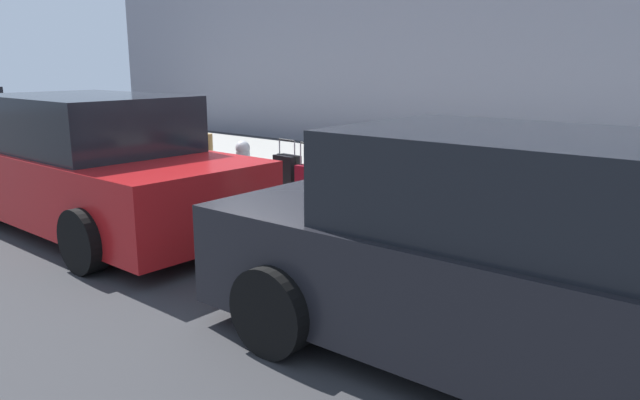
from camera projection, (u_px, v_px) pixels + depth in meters
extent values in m
plane|color=#333335|center=(230.00, 209.00, 8.35)|extent=(40.00, 40.00, 0.00)
cube|color=#9E9B93|center=(342.00, 178.00, 10.18)|extent=(18.00, 5.00, 0.14)
cube|color=red|center=(493.00, 209.00, 6.29)|extent=(0.39, 0.24, 0.70)
cube|color=black|center=(493.00, 209.00, 6.29)|extent=(0.39, 0.06, 0.72)
cylinder|color=gray|center=(511.00, 165.00, 6.09)|extent=(0.02, 0.02, 0.25)
cylinder|color=gray|center=(481.00, 162.00, 6.28)|extent=(0.02, 0.02, 0.25)
cylinder|color=black|center=(497.00, 151.00, 6.15)|extent=(0.32, 0.04, 0.02)
cylinder|color=black|center=(506.00, 242.00, 6.26)|extent=(0.04, 0.02, 0.04)
cylinder|color=black|center=(476.00, 236.00, 6.46)|extent=(0.04, 0.02, 0.04)
cube|color=#0F606B|center=(450.00, 202.00, 6.56)|extent=(0.39, 0.20, 0.71)
cube|color=black|center=(450.00, 202.00, 6.56)|extent=(0.40, 0.04, 0.73)
cylinder|color=gray|center=(467.00, 157.00, 6.34)|extent=(0.02, 0.02, 0.30)
cylinder|color=gray|center=(439.00, 154.00, 6.55)|extent=(0.02, 0.02, 0.30)
cylinder|color=black|center=(453.00, 142.00, 6.41)|extent=(0.33, 0.03, 0.02)
cylinder|color=black|center=(463.00, 234.00, 6.53)|extent=(0.04, 0.02, 0.04)
cylinder|color=black|center=(435.00, 229.00, 6.74)|extent=(0.04, 0.02, 0.04)
cube|color=navy|center=(415.00, 197.00, 6.98)|extent=(0.46, 0.20, 0.64)
cube|color=black|center=(415.00, 197.00, 6.98)|extent=(0.46, 0.05, 0.65)
cylinder|color=gray|center=(431.00, 161.00, 6.75)|extent=(0.02, 0.02, 0.23)
cylinder|color=gray|center=(402.00, 158.00, 7.01)|extent=(0.02, 0.02, 0.23)
cylinder|color=black|center=(417.00, 149.00, 6.86)|extent=(0.39, 0.04, 0.02)
cylinder|color=black|center=(429.00, 225.00, 6.91)|extent=(0.04, 0.02, 0.04)
cylinder|color=black|center=(400.00, 219.00, 7.18)|extent=(0.04, 0.02, 0.04)
cube|color=#9EA0A8|center=(376.00, 188.00, 7.21)|extent=(0.37, 0.24, 0.75)
cube|color=black|center=(376.00, 188.00, 7.21)|extent=(0.37, 0.06, 0.77)
cylinder|color=gray|center=(387.00, 148.00, 7.01)|extent=(0.02, 0.02, 0.22)
cylinder|color=gray|center=(366.00, 146.00, 7.20)|extent=(0.02, 0.02, 0.22)
cylinder|color=black|center=(377.00, 138.00, 7.08)|extent=(0.30, 0.04, 0.02)
cylinder|color=black|center=(386.00, 218.00, 7.20)|extent=(0.04, 0.02, 0.04)
cylinder|color=black|center=(365.00, 214.00, 7.39)|extent=(0.04, 0.02, 0.04)
cube|color=#59601E|center=(348.00, 184.00, 7.57)|extent=(0.43, 0.22, 0.70)
cube|color=black|center=(348.00, 184.00, 7.57)|extent=(0.42, 0.07, 0.71)
cylinder|color=gray|center=(359.00, 148.00, 7.34)|extent=(0.02, 0.02, 0.24)
cylinder|color=gray|center=(338.00, 146.00, 7.59)|extent=(0.02, 0.02, 0.24)
cylinder|color=black|center=(348.00, 137.00, 7.44)|extent=(0.36, 0.05, 0.02)
cylinder|color=black|center=(358.00, 212.00, 7.52)|extent=(0.05, 0.02, 0.04)
cylinder|color=black|center=(337.00, 207.00, 7.77)|extent=(0.05, 0.02, 0.04)
cube|color=maroon|center=(313.00, 186.00, 7.90)|extent=(0.50, 0.20, 0.52)
cube|color=black|center=(313.00, 186.00, 7.90)|extent=(0.50, 0.05, 0.53)
cylinder|color=gray|center=(326.00, 157.00, 7.68)|extent=(0.02, 0.02, 0.29)
cylinder|color=gray|center=(301.00, 154.00, 7.95)|extent=(0.02, 0.02, 0.29)
cylinder|color=black|center=(313.00, 144.00, 7.78)|extent=(0.43, 0.04, 0.02)
cylinder|color=black|center=(326.00, 206.00, 7.82)|extent=(0.04, 0.02, 0.04)
cylinder|color=black|center=(301.00, 201.00, 8.09)|extent=(0.04, 0.02, 0.04)
cube|color=black|center=(287.00, 177.00, 8.26)|extent=(0.38, 0.23, 0.61)
cube|color=black|center=(287.00, 177.00, 8.26)|extent=(0.37, 0.06, 0.62)
cylinder|color=gray|center=(295.00, 149.00, 8.06)|extent=(0.02, 0.02, 0.21)
cylinder|color=gray|center=(279.00, 147.00, 8.27)|extent=(0.02, 0.02, 0.21)
cylinder|color=black|center=(287.00, 140.00, 8.14)|extent=(0.30, 0.04, 0.02)
cylinder|color=black|center=(295.00, 199.00, 8.21)|extent=(0.05, 0.02, 0.04)
cylinder|color=black|center=(280.00, 196.00, 8.43)|extent=(0.05, 0.02, 0.04)
cylinder|color=#99999E|center=(243.00, 171.00, 8.76)|extent=(0.20, 0.20, 0.59)
sphere|color=#99999E|center=(243.00, 148.00, 8.69)|extent=(0.21, 0.21, 0.21)
cylinder|color=#99999E|center=(236.00, 168.00, 8.85)|extent=(0.09, 0.10, 0.09)
cylinder|color=#99999E|center=(250.00, 171.00, 8.66)|extent=(0.09, 0.10, 0.09)
cylinder|color=brown|center=(209.00, 161.00, 9.00)|extent=(0.13, 0.13, 0.81)
cylinder|color=slate|center=(633.00, 206.00, 5.64)|extent=(0.05, 0.05, 1.05)
cube|color=black|center=(516.00, 287.00, 3.91)|extent=(4.39, 1.84, 0.76)
cube|color=black|center=(524.00, 182.00, 3.75)|extent=(2.30, 1.64, 0.62)
cylinder|color=black|center=(273.00, 311.00, 4.13)|extent=(0.65, 0.24, 0.64)
cylinder|color=black|center=(405.00, 251.00, 5.44)|extent=(0.65, 0.24, 0.64)
cube|color=#AD1619|center=(91.00, 182.00, 7.29)|extent=(4.73, 1.82, 0.79)
cube|color=black|center=(86.00, 123.00, 7.13)|extent=(2.46, 1.67, 0.64)
cylinder|color=black|center=(98.00, 177.00, 8.95)|extent=(0.64, 0.22, 0.64)
cylinder|color=black|center=(84.00, 241.00, 5.75)|extent=(0.64, 0.22, 0.64)
cylinder|color=black|center=(229.00, 207.00, 7.10)|extent=(0.64, 0.22, 0.64)
cylinder|color=black|center=(21.00, 158.00, 10.68)|extent=(0.65, 0.25, 0.64)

